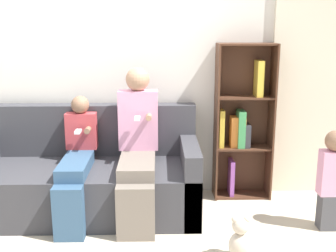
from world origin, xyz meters
name	(u,v)px	position (x,y,z in m)	size (l,w,h in m)	color
ground_plane	(84,239)	(0.00, 0.00, 0.00)	(14.00, 14.00, 0.00)	beige
back_wall	(96,70)	(0.00, 1.05, 1.27)	(10.00, 0.06, 2.55)	silver
curtain_panel	(315,90)	(2.19, 1.00, 1.07)	(0.89, 0.04, 2.15)	beige
couch	(87,178)	(-0.05, 0.57, 0.31)	(2.06, 0.92, 0.96)	#38383D
adult_seated	(137,143)	(0.43, 0.47, 0.69)	(0.37, 0.87, 1.34)	#70665B
child_seated	(76,161)	(-0.11, 0.39, 0.54)	(0.29, 0.86, 1.07)	#335170
toddler_standing	(332,178)	(2.08, 0.14, 0.46)	(0.22, 0.18, 0.87)	#47474C
bookshelf	(242,123)	(1.45, 0.91, 0.75)	(0.56, 0.27, 1.54)	#4C2D1E
teddy_bear	(240,238)	(1.22, -0.31, 0.16)	(0.17, 0.14, 0.34)	beige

